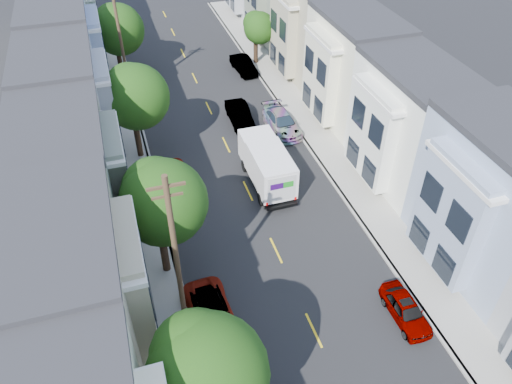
{
  "coord_description": "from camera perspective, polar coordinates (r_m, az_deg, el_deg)",
  "views": [
    {
      "loc": [
        -7.47,
        -13.86,
        22.07
      ],
      "look_at": [
        -0.29,
        9.18,
        2.2
      ],
      "focal_mm": 35.0,
      "sensor_mm": 36.0,
      "label": 1
    }
  ],
  "objects": [
    {
      "name": "tree_b",
      "position": [
        19.85,
        -5.81,
        -20.08
      ],
      "size": [
        4.7,
        4.7,
        7.38
      ],
      "color": "black",
      "rests_on": "ground"
    },
    {
      "name": "curb_left",
      "position": [
        36.32,
        -11.49,
        1.26
      ],
      "size": [
        0.3,
        70.0,
        0.15
      ],
      "primitive_type": "cube",
      "color": "gray",
      "rests_on": "ground"
    },
    {
      "name": "sidewalk_right",
      "position": [
        39.2,
        8.18,
        4.88
      ],
      "size": [
        2.6,
        70.0,
        0.15
      ],
      "primitive_type": "cube",
      "color": "gray",
      "rests_on": "ground"
    },
    {
      "name": "parked_right_b",
      "position": [
        28.06,
        16.73,
        -12.76
      ],
      "size": [
        1.48,
        3.85,
        1.25
      ],
      "primitive_type": "imported",
      "rotation": [
        0.0,
        0.0,
        0.0
      ],
      "color": "silver",
      "rests_on": "ground"
    },
    {
      "name": "townhouse_row_right",
      "position": [
        40.83,
        13.07,
        5.62
      ],
      "size": [
        5.0,
        70.0,
        8.5
      ],
      "primitive_type": "cube",
      "color": "white",
      "rests_on": "ground"
    },
    {
      "name": "tree_far_r",
      "position": [
        50.93,
        0.3,
        18.19
      ],
      "size": [
        3.1,
        3.1,
        5.18
      ],
      "color": "black",
      "rests_on": "ground"
    },
    {
      "name": "townhouse_row_left",
      "position": [
        36.52,
        -19.35,
        -0.35
      ],
      "size": [
        5.0,
        70.0,
        8.5
      ],
      "primitive_type": "cube",
      "color": "white",
      "rests_on": "ground"
    },
    {
      "name": "fedex_truck",
      "position": [
        34.5,
        1.24,
        3.2
      ],
      "size": [
        2.4,
        6.23,
        2.99
      ],
      "rotation": [
        0.0,
        0.0,
        0.0
      ],
      "color": "white",
      "rests_on": "ground"
    },
    {
      "name": "parked_right_c",
      "position": [
        40.92,
        2.96,
        7.97
      ],
      "size": [
        2.24,
        4.95,
        1.46
      ],
      "primitive_type": "imported",
      "rotation": [
        0.0,
        0.0,
        0.04
      ],
      "color": "black",
      "rests_on": "ground"
    },
    {
      "name": "sidewalk_left",
      "position": [
        36.29,
        -13.51,
        0.87
      ],
      "size": [
        2.6,
        70.0,
        0.15
      ],
      "primitive_type": "cube",
      "color": "gray",
      "rests_on": "ground"
    },
    {
      "name": "ground",
      "position": [
        27.11,
        6.61,
        -15.43
      ],
      "size": [
        160.0,
        160.0,
        0.0
      ],
      "primitive_type": "plane",
      "color": "black",
      "rests_on": "ground"
    },
    {
      "name": "tree_e",
      "position": [
        49.61,
        -15.55,
        17.41
      ],
      "size": [
        4.7,
        4.7,
        6.92
      ],
      "color": "black",
      "rests_on": "ground"
    },
    {
      "name": "centerline",
      "position": [
        37.09,
        -2.25,
        2.91
      ],
      "size": [
        0.12,
        70.0,
        0.01
      ],
      "primitive_type": "cube",
      "color": "gold",
      "rests_on": "ground"
    },
    {
      "name": "parked_right_d",
      "position": [
        50.27,
        -1.44,
        14.28
      ],
      "size": [
        1.84,
        4.3,
        1.39
      ],
      "primitive_type": "imported",
      "rotation": [
        0.0,
        0.0,
        0.09
      ],
      "color": "#0C1240",
      "rests_on": "ground"
    },
    {
      "name": "tree_c",
      "position": [
        26.44,
        -10.71,
        -1.24
      ],
      "size": [
        4.7,
        4.7,
        7.49
      ],
      "color": "black",
      "rests_on": "ground"
    },
    {
      "name": "utility_pole_near",
      "position": [
        23.22,
        -9.01,
        -7.96
      ],
      "size": [
        1.6,
        0.26,
        10.0
      ],
      "color": "#42301E",
      "rests_on": "ground"
    },
    {
      "name": "tree_d",
      "position": [
        36.57,
        -13.67,
        10.45
      ],
      "size": [
        4.7,
        4.7,
        7.35
      ],
      "color": "black",
      "rests_on": "ground"
    },
    {
      "name": "curb_right",
      "position": [
        38.73,
        6.42,
        4.57
      ],
      "size": [
        0.3,
        70.0,
        0.15
      ],
      "primitive_type": "cube",
      "color": "gray",
      "rests_on": "ground"
    },
    {
      "name": "road_slab",
      "position": [
        37.09,
        -2.25,
        2.93
      ],
      "size": [
        12.0,
        70.0,
        0.02
      ],
      "primitive_type": "cube",
      "color": "black",
      "rests_on": "ground"
    },
    {
      "name": "lead_sedan",
      "position": [
        41.83,
        -1.88,
        8.78
      ],
      "size": [
        1.67,
        4.5,
        1.49
      ],
      "primitive_type": "imported",
      "rotation": [
        0.0,
        0.0,
        -0.02
      ],
      "color": "black",
      "rests_on": "ground"
    },
    {
      "name": "parked_left_d",
      "position": [
        35.03,
        -9.48,
        1.2
      ],
      "size": [
        2.31,
        4.91,
        1.36
      ],
      "primitive_type": "imported",
      "rotation": [
        0.0,
        0.0,
        0.01
      ],
      "color": "#5C2416",
      "rests_on": "ground"
    },
    {
      "name": "utility_pole_far",
      "position": [
        45.17,
        -15.15,
        16.14
      ],
      "size": [
        1.6,
        0.26,
        10.0
      ],
      "color": "#42301E",
      "rests_on": "ground"
    },
    {
      "name": "parked_left_c",
      "position": [
        26.8,
        -5.03,
        -13.79
      ],
      "size": [
        2.48,
        4.87,
        1.32
      ],
      "primitive_type": "imported",
      "rotation": [
        0.0,
        0.0,
        0.06
      ],
      "color": "silver",
      "rests_on": "ground"
    }
  ]
}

